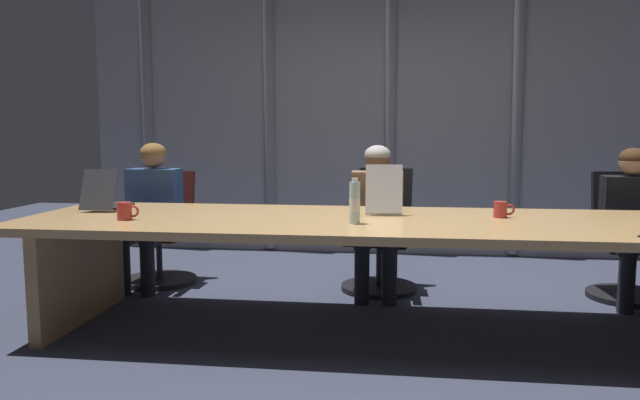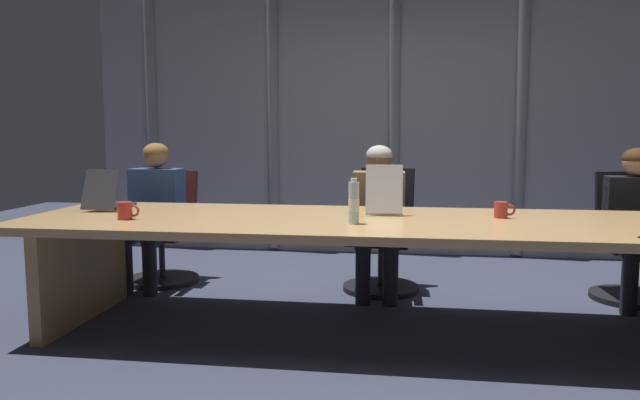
% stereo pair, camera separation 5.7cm
% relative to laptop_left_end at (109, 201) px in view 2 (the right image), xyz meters
% --- Properties ---
extents(ground_plane, '(12.30, 12.30, 0.00)m').
position_rel_laptop_left_end_xyz_m(ground_plane, '(1.86, -0.25, -0.78)').
color(ground_plane, '#383D51').
extents(conference_table, '(4.39, 1.26, 0.72)m').
position_rel_laptop_left_end_xyz_m(conference_table, '(1.86, -0.25, -0.18)').
color(conference_table, tan).
rests_on(conference_table, ground_plane).
extents(curtain_backdrop, '(6.15, 0.17, 2.96)m').
position_rel_laptop_left_end_xyz_m(curtain_backdrop, '(1.87, 2.31, 0.71)').
color(curtain_backdrop, '#9999A0').
rests_on(curtain_backdrop, ground_plane).
extents(laptop_left_end, '(0.27, 0.45, 0.28)m').
position_rel_laptop_left_end_xyz_m(laptop_left_end, '(0.00, 0.00, 0.00)').
color(laptop_left_end, '#2D2D33').
rests_on(laptop_left_end, conference_table).
extents(laptop_left_mid, '(0.25, 0.40, 0.32)m').
position_rel_laptop_left_end_xyz_m(laptop_left_mid, '(1.90, 0.04, 0.01)').
color(laptop_left_mid, '#BCBCC1').
rests_on(laptop_left_mid, conference_table).
extents(office_chair_left_end, '(0.60, 0.60, 0.92)m').
position_rel_laptop_left_end_xyz_m(office_chair_left_end, '(0.04, 0.83, -0.43)').
color(office_chair_left_end, '#511E19').
rests_on(office_chair_left_end, ground_plane).
extents(office_chair_left_mid, '(0.60, 0.61, 0.96)m').
position_rel_laptop_left_end_xyz_m(office_chair_left_mid, '(1.86, 0.83, -0.42)').
color(office_chair_left_mid, black).
rests_on(office_chair_left_mid, ground_plane).
extents(office_chair_center, '(0.60, 0.60, 0.94)m').
position_rel_laptop_left_end_xyz_m(office_chair_center, '(3.73, 0.83, -0.42)').
color(office_chair_center, black).
rests_on(office_chair_center, ground_plane).
extents(person_left_end, '(0.43, 0.55, 1.16)m').
position_rel_laptop_left_end_xyz_m(person_left_end, '(0.02, 0.68, -0.11)').
color(person_left_end, '#335184').
rests_on(person_left_end, ground_plane).
extents(person_left_mid, '(0.41, 0.55, 1.15)m').
position_rel_laptop_left_end_xyz_m(person_left_mid, '(1.84, 0.67, -0.12)').
color(person_left_mid, olive).
rests_on(person_left_mid, ground_plane).
extents(person_center, '(0.45, 0.57, 1.14)m').
position_rel_laptop_left_end_xyz_m(person_center, '(3.70, 0.67, -0.12)').
color(person_center, black).
rests_on(person_center, ground_plane).
extents(water_bottle_primary, '(0.06, 0.06, 0.27)m').
position_rel_laptop_left_end_xyz_m(water_bottle_primary, '(1.74, -0.46, 0.07)').
color(water_bottle_primary, silver).
rests_on(water_bottle_primary, conference_table).
extents(coffee_mug_near, '(0.14, 0.09, 0.11)m').
position_rel_laptop_left_end_xyz_m(coffee_mug_near, '(0.35, -0.48, -0.00)').
color(coffee_mug_near, '#B2332D').
rests_on(coffee_mug_near, conference_table).
extents(coffee_mug_far, '(0.13, 0.08, 0.10)m').
position_rel_laptop_left_end_xyz_m(coffee_mug_far, '(2.63, -0.09, -0.00)').
color(coffee_mug_far, '#B2332D').
rests_on(coffee_mug_far, conference_table).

